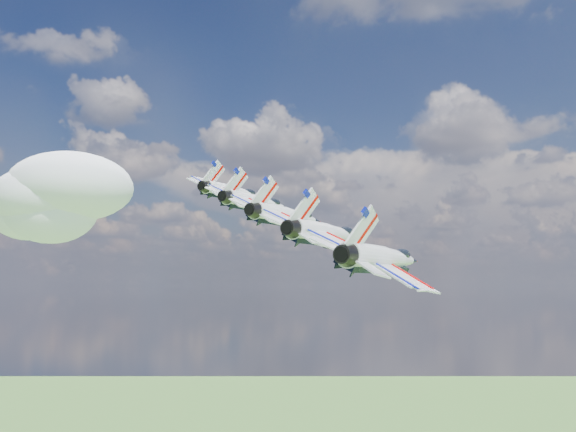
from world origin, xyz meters
The scene contains 6 objects.
cloud_left centered at (-97.05, 49.96, 162.54)m, with size 46.94×36.88×18.44m, color white.
jet_0 centered at (-20.75, 13.10, 155.42)m, with size 11.65×17.25×5.15m, color silver, non-canonical shape.
jet_1 centered at (-11.68, 5.30, 152.30)m, with size 11.65×17.25×5.15m, color white, non-canonical shape.
jet_2 centered at (-2.61, -2.51, 149.18)m, with size 11.65×17.25×5.15m, color white, non-canonical shape.
jet_3 centered at (6.45, -10.31, 146.06)m, with size 11.65×17.25×5.15m, color white, non-canonical shape.
jet_4 centered at (15.52, -18.12, 142.94)m, with size 11.65×17.25×5.15m, color white, non-canonical shape.
Camera 1 is at (35.06, -72.87, 140.47)m, focal length 40.00 mm.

